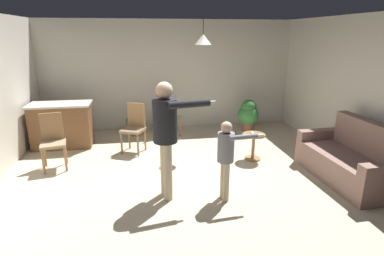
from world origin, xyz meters
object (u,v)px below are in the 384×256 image
side_table_by_couch (253,143)px  kitchen_counter (62,125)px  person_adult (166,128)px  potted_plant_by_wall (248,114)px  potted_plant_corner (135,121)px  dining_chair_near_wall (167,114)px  couch_floral (350,161)px  dining_chair_by_counter (53,139)px  person_child (226,152)px  spare_remote_on_table (253,133)px  dining_chair_centre_back (134,126)px

side_table_by_couch → kitchen_counter: bearing=159.8°
person_adult → potted_plant_by_wall: 3.80m
person_adult → potted_plant_corner: person_adult is taller
person_adult → dining_chair_near_wall: person_adult is taller
potted_plant_corner → dining_chair_near_wall: bearing=-16.3°
couch_floral → kitchen_counter: 5.65m
dining_chair_by_counter → potted_plant_by_wall: dining_chair_by_counter is taller
kitchen_counter → potted_plant_corner: 1.63m
dining_chair_by_counter → potted_plant_corner: dining_chair_by_counter is taller
couch_floral → potted_plant_by_wall: bearing=13.0°
dining_chair_near_wall → couch_floral: bearing=91.5°
person_adult → person_child: 0.92m
kitchen_counter → dining_chair_near_wall: (2.28, 0.33, 0.07)m
couch_floral → kitchen_counter: bearing=62.2°
spare_remote_on_table → kitchen_counter: bearing=159.6°
dining_chair_near_wall → dining_chair_centre_back: bearing=6.2°
person_adult → spare_remote_on_table: bearing=113.8°
side_table_by_couch → potted_plant_corner: (-2.27, 1.94, 0.03)m
side_table_by_couch → potted_plant_by_wall: (0.52, 1.80, 0.11)m
dining_chair_by_counter → potted_plant_corner: (1.42, 1.70, -0.19)m
potted_plant_corner → dining_chair_by_counter: bearing=-130.0°
side_table_by_couch → potted_plant_by_wall: 1.88m
dining_chair_by_counter → dining_chair_near_wall: size_ratio=1.00×
person_adult → dining_chair_near_wall: (0.25, 2.88, -0.53)m
couch_floral → kitchen_counter: couch_floral is taller
kitchen_counter → dining_chair_by_counter: dining_chair_by_counter is taller
dining_chair_centre_back → potted_plant_corner: dining_chair_centre_back is taller
kitchen_counter → person_child: size_ratio=1.06×
dining_chair_by_counter → person_adult: bearing=132.6°
person_child → dining_chair_centre_back: bearing=-154.6°
kitchen_counter → person_adult: person_adult is taller
dining_chair_by_counter → dining_chair_near_wall: (2.18, 1.48, 0.00)m
person_adult → couch_floral: bearing=81.6°
person_adult → kitchen_counter: bearing=-151.5°
dining_chair_near_wall → potted_plant_by_wall: bearing=138.9°
couch_floral → person_adult: (-3.05, -0.08, 0.74)m
person_child → dining_chair_near_wall: person_child is taller
person_adult → dining_chair_near_wall: size_ratio=1.73×
side_table_by_couch → dining_chair_near_wall: bearing=131.4°
potted_plant_corner → spare_remote_on_table: (2.24, -1.95, 0.18)m
potted_plant_by_wall → dining_chair_centre_back: bearing=-161.0°
potted_plant_by_wall → spare_remote_on_table: bearing=-107.0°
couch_floral → person_child: (-2.22, -0.30, 0.41)m
potted_plant_corner → spare_remote_on_table: bearing=-41.1°
side_table_by_couch → dining_chair_by_counter: size_ratio=0.52×
couch_floral → person_child: 2.28m
side_table_by_couch → person_child: person_child is taller
person_adult → dining_chair_by_counter: person_adult is taller
side_table_by_couch → potted_plant_corner: 2.98m
potted_plant_corner → potted_plant_by_wall: size_ratio=0.82×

